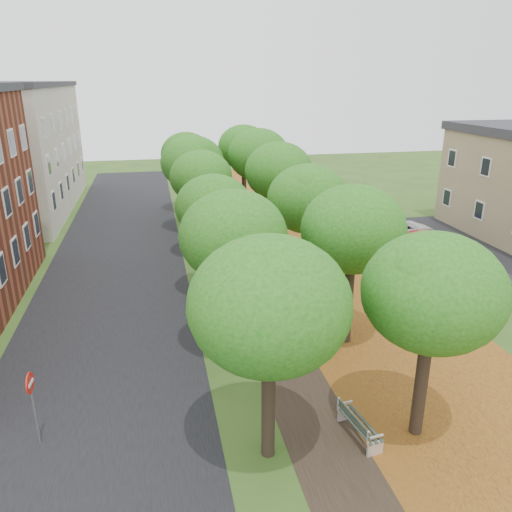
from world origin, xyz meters
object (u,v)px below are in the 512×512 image
bench (358,424)px  car_silver (509,288)px  street_sign (32,393)px  car_grey (420,247)px  car_red (431,244)px  car_white (402,229)px

bench → car_silver: car_silver is taller
street_sign → car_grey: size_ratio=0.52×
street_sign → car_red: size_ratio=0.53×
street_sign → car_red: (20.88, 13.43, -1.06)m
street_sign → car_red: bearing=36.9°
bench → car_silver: (11.32, 7.94, 0.26)m
car_red → car_grey: bearing=108.4°
street_sign → car_silver: size_ratio=0.58×
car_red → car_white: car_red is taller
street_sign → car_red: 24.85m
street_sign → car_silver: (20.98, 6.24, -1.10)m
car_grey → bench: bearing=121.5°
street_sign → car_white: street_sign is taller
bench → car_grey: car_grey is taller
street_sign → car_grey: street_sign is taller
bench → street_sign: 9.90m
car_white → car_silver: bearing=169.1°
car_silver → car_grey: size_ratio=0.90×
car_silver → car_grey: (-1.02, 6.88, -0.04)m
car_white → car_red: bearing=170.2°
car_red → car_white: bearing=2.4°
bench → car_white: car_white is taller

